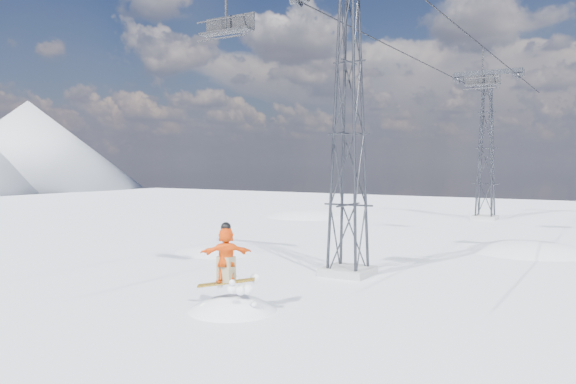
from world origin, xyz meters
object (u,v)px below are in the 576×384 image
lift_tower_far (486,149)px  snowboarder_jump (233,365)px  lift_tower_near (349,135)px  lift_chair_near (227,26)px

lift_tower_far → snowboarder_jump: lift_tower_far is taller
lift_tower_far → snowboarder_jump: (-0.70, -31.58, -7.11)m
lift_tower_near → snowboarder_jump: lift_tower_near is taller
lift_tower_far → lift_chair_near: bearing=-94.2°
lift_tower_near → lift_chair_near: 6.28m
lift_tower_near → snowboarder_jump: 9.71m
lift_tower_near → lift_tower_far: same height
lift_tower_near → snowboarder_jump: bearing=-96.0°
lift_tower_near → lift_chair_near: bearing=-114.7°
lift_tower_far → snowboarder_jump: size_ratio=1.73×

